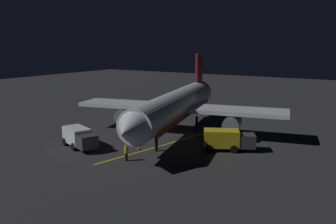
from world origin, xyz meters
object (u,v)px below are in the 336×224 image
object	(u,v)px
baggage_truck	(79,138)
catering_truck	(227,140)
traffic_cone_near_left	(139,148)
ground_crew_worker	(126,153)
airliner	(177,106)
traffic_cone_near_right	(120,135)

from	to	relation	value
baggage_truck	catering_truck	bearing A→B (deg)	-151.68
baggage_truck	traffic_cone_near_left	size ratio (longest dim) A/B	10.78
catering_truck	ground_crew_worker	bearing A→B (deg)	50.14
traffic_cone_near_left	ground_crew_worker	bearing A→B (deg)	107.66
baggage_truck	airliner	bearing A→B (deg)	-120.37
ground_crew_worker	baggage_truck	bearing A→B (deg)	-5.97
catering_truck	airliner	bearing A→B (deg)	-20.93
catering_truck	traffic_cone_near_left	world-z (taller)	catering_truck
traffic_cone_near_right	baggage_truck	bearing A→B (deg)	81.42
baggage_truck	traffic_cone_near_right	distance (m)	6.33
ground_crew_worker	traffic_cone_near_right	size ratio (longest dim) A/B	3.16
baggage_truck	ground_crew_worker	xyz separation A→B (m)	(-7.63, 0.80, -0.30)
catering_truck	traffic_cone_near_right	xyz separation A→B (m)	(14.16, 1.95, -0.97)
airliner	traffic_cone_near_right	bearing A→B (deg)	42.10
baggage_truck	traffic_cone_near_right	xyz separation A→B (m)	(-0.93, -6.19, -0.94)
baggage_truck	ground_crew_worker	distance (m)	7.68
catering_truck	traffic_cone_near_right	bearing A→B (deg)	7.82
catering_truck	traffic_cone_near_left	distance (m)	10.13
airliner	traffic_cone_near_right	world-z (taller)	airliner
airliner	catering_truck	xyz separation A→B (m)	(-8.43, 3.23, -2.68)
catering_truck	baggage_truck	bearing A→B (deg)	28.32
ground_crew_worker	airliner	bearing A→B (deg)	-85.40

